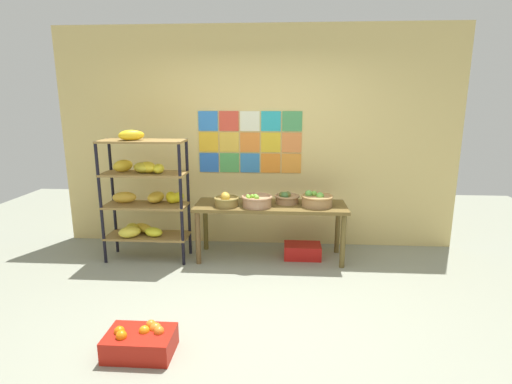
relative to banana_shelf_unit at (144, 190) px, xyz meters
name	(u,v)px	position (x,y,z in m)	size (l,w,h in m)	color
ground	(242,315)	(1.29, -1.26, -0.84)	(9.76, 9.76, 0.00)	gray
back_wall_with_art	(256,139)	(1.28, 0.65, 0.55)	(5.12, 0.07, 2.79)	#DCC173
banana_shelf_unit	(144,190)	(0.00, 0.00, 0.00)	(0.98, 0.49, 1.56)	black
display_table	(270,211)	(1.49, 0.09, -0.25)	(1.79, 0.58, 0.68)	brown
fruit_basket_back_right	(286,198)	(1.68, 0.17, -0.10)	(0.30, 0.30, 0.15)	#A87F56
fruit_basket_left	(317,200)	(2.04, 0.06, -0.09)	(0.38, 0.38, 0.18)	#AA8151
fruit_basket_back_left	(257,200)	(1.34, -0.01, -0.10)	(0.36, 0.36, 0.16)	#AA7D5B
fruit_basket_centre	(226,200)	(0.98, -0.02, -0.10)	(0.29, 0.29, 0.17)	olive
produce_crate_under_table	(302,251)	(1.89, 0.12, -0.76)	(0.44, 0.28, 0.17)	red
orange_crate_foreground	(140,342)	(0.57, -1.86, -0.75)	(0.51, 0.33, 0.23)	#AD1C11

